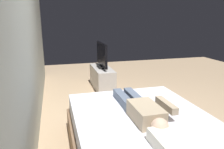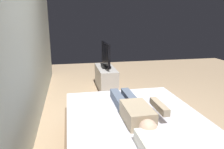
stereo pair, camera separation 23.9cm
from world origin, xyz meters
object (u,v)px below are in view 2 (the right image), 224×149
object	(u,v)px
person	(135,110)
tv	(106,56)
tv_stand	(106,78)
remote	(162,108)
bed	(135,139)
pillow	(162,147)

from	to	relation	value
person	tv	xyz separation A→B (m)	(2.73, -0.14, 0.16)
tv	tv_stand	bearing A→B (deg)	172.87
tv	person	bearing A→B (deg)	177.07
tv_stand	tv	size ratio (longest dim) A/B	1.25
remote	bed	bearing A→B (deg)	114.39
remote	tv	size ratio (longest dim) A/B	0.17
bed	tv	xyz separation A→B (m)	(2.76, -0.13, 0.52)
tv_stand	tv	distance (m)	0.53
pillow	remote	bearing A→B (deg)	-24.54
person	tv_stand	world-z (taller)	person
person	tv	size ratio (longest dim) A/B	1.43
remote	tv	world-z (taller)	tv
bed	tv	size ratio (longest dim) A/B	2.29
pillow	person	xyz separation A→B (m)	(0.72, 0.01, 0.02)
pillow	remote	world-z (taller)	pillow
pillow	tv	xyz separation A→B (m)	(3.45, -0.13, 0.18)
pillow	tv	world-z (taller)	tv
pillow	tv	distance (m)	3.45
person	remote	world-z (taller)	person
remote	pillow	bearing A→B (deg)	155.46
remote	tv	bearing A→B (deg)	5.88
bed	tv_stand	bearing A→B (deg)	-2.73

